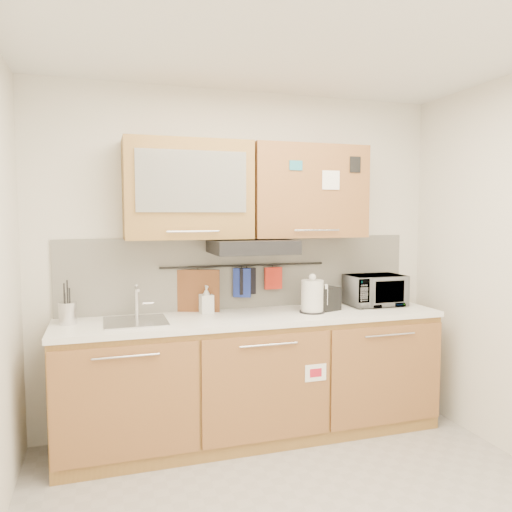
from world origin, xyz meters
TOP-DOWN VIEW (x-y plane):
  - ceiling at (0.00, 0.00)m, footprint 3.20×3.20m
  - wall_back at (0.00, 1.50)m, footprint 3.20×0.00m
  - base_cabinet at (0.00, 1.19)m, footprint 2.80×0.64m
  - countertop at (0.00, 1.19)m, footprint 2.82×0.62m
  - backsplash at (0.00, 1.49)m, footprint 2.80×0.02m
  - upper_cabinets at (-0.00, 1.32)m, footprint 1.82×0.37m
  - range_hood at (0.00, 1.25)m, footprint 0.60×0.46m
  - sink at (-0.85, 1.21)m, footprint 0.42×0.40m
  - utensil_rail at (0.00, 1.45)m, footprint 1.30×0.02m
  - utensil_crock at (-1.29, 1.28)m, footprint 0.15×0.15m
  - kettle at (0.44, 1.15)m, footprint 0.21×0.19m
  - toaster at (0.56, 1.20)m, footprint 0.27×0.21m
  - microwave at (1.05, 1.27)m, footprint 0.45×0.30m
  - soap_bottle at (-0.32, 1.36)m, footprint 0.10×0.10m
  - cutting_board at (-0.37, 1.44)m, footprint 0.31×0.13m
  - oven_mitt at (-0.03, 1.44)m, footprint 0.14×0.09m
  - dark_pouch at (0.02, 1.44)m, footprint 0.13×0.04m
  - pot_holder at (0.23, 1.44)m, footprint 0.14×0.02m

SIDE VIEW (x-z plane):
  - base_cabinet at x=0.00m, z-range -0.03..0.85m
  - countertop at x=0.00m, z-range 0.88..0.92m
  - sink at x=-0.85m, z-range 0.79..1.05m
  - utensil_crock at x=-1.29m, z-range 0.85..1.15m
  - toaster at x=0.56m, z-range 0.92..1.10m
  - soap_bottle at x=-0.32m, z-range 0.92..1.13m
  - kettle at x=0.44m, z-range 0.89..1.18m
  - cutting_board at x=-0.37m, z-range 0.85..1.24m
  - microwave at x=1.05m, z-range 0.92..1.17m
  - oven_mitt at x=-0.03m, z-range 1.02..1.24m
  - dark_pouch at x=0.02m, z-range 1.04..1.24m
  - pot_holder at x=0.23m, z-range 1.07..1.24m
  - backsplash at x=0.00m, z-range 0.92..1.48m
  - utensil_rail at x=0.00m, z-range 1.25..1.27m
  - wall_back at x=0.00m, z-range -0.30..2.90m
  - range_hood at x=0.00m, z-range 1.37..1.47m
  - upper_cabinets at x=0.00m, z-range 1.48..2.18m
  - ceiling at x=0.00m, z-range 2.60..2.60m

